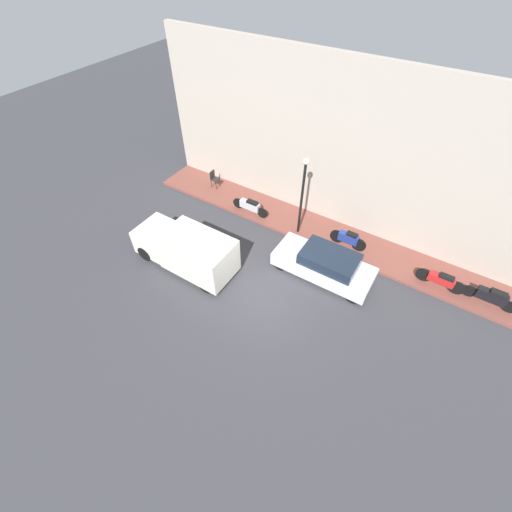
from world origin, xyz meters
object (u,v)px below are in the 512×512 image
Objects in this scene: scooter_silver at (250,206)px; cafe_chair at (214,178)px; parked_car at (325,264)px; motorcycle_red at (441,280)px; motorcycle_blue at (348,239)px; streetlamp at (303,190)px; motorcycle_black at (491,297)px; delivery_van at (186,249)px.

cafe_chair reaches higher than scooter_silver.
parked_car reaches higher than motorcycle_red.
parked_car reaches higher than motorcycle_blue.
streetlamp is (-0.34, 2.46, 2.04)m from motorcycle_blue.
streetlamp reaches higher than cafe_chair.
streetlamp is at bearing 50.86° from parked_car.
streetlamp is at bearing 97.78° from motorcycle_blue.
scooter_silver is 2.12× the size of cafe_chair.
cafe_chair is at bearing 87.46° from motorcycle_black.
motorcycle_black is 0.51× the size of streetlamp.
parked_car reaches higher than motorcycle_black.
motorcycle_red is 9.54m from scooter_silver.
streetlamp reaches higher than scooter_silver.
motorcycle_red is (1.88, -4.51, -0.08)m from parked_car.
scooter_silver is (1.77, 5.03, -0.08)m from parked_car.
motorcycle_blue is at bearing -93.73° from cafe_chair.
motorcycle_red is 2.03× the size of cafe_chair.
delivery_van reaches higher than parked_car.
motorcycle_black is at bearing -85.54° from motorcycle_red.
streetlamp reaches higher than motorcycle_black.
motorcycle_black is 1.91m from motorcycle_red.
motorcycle_red is at bearing 94.46° from motorcycle_black.
cafe_chair reaches higher than motorcycle_red.
delivery_van is 5.84m from streetlamp.
motorcycle_blue is 0.85× the size of motorcycle_black.
parked_car is at bearing -108.32° from cafe_chair.
parked_car is at bearing 107.55° from motorcycle_black.
delivery_van is at bearing 114.80° from motorcycle_red.
motorcycle_red is (-0.15, 1.91, -0.02)m from motorcycle_black.
motorcycle_black is (2.03, -6.41, -0.06)m from parked_car.
motorcycle_red is at bearing -93.60° from cafe_chair.
scooter_silver is (-0.25, 11.45, -0.02)m from motorcycle_black.
cafe_chair reaches higher than motorcycle_blue.
parked_car is 3.47m from streetlamp.
delivery_van is 6.00m from cafe_chair.
scooter_silver is (-0.10, 9.54, 0.00)m from motorcycle_red.
cafe_chair is at bearing 86.40° from motorcycle_red.
streetlamp is (-0.09, 6.71, 2.08)m from motorcycle_red.
delivery_van is 2.39× the size of motorcycle_red.
cafe_chair is at bearing 71.68° from parked_car.
motorcycle_blue is 5.30m from scooter_silver.
motorcycle_black reaches higher than scooter_silver.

